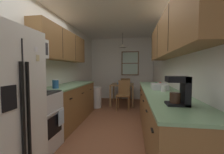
{
  "coord_description": "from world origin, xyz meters",
  "views": [
    {
      "loc": [
        0.51,
        -2.54,
        1.28
      ],
      "look_at": [
        -0.08,
        1.43,
        1.05
      ],
      "focal_mm": 23.33,
      "sensor_mm": 36.0,
      "label": 1
    }
  ],
  "objects_px": {
    "stove_range": "(35,121)",
    "microwave_over_range": "(26,47)",
    "dining_table": "(122,87)",
    "dining_chair_far": "(125,88)",
    "storage_canister": "(55,84)",
    "mug_by_coffeemaker": "(164,89)",
    "fruit_bowl": "(158,85)",
    "coffee_maker": "(180,90)",
    "dining_chair_near": "(124,93)",
    "table_serving_bowl": "(120,83)",
    "trash_bin": "(96,97)",
    "dish_rack": "(159,86)"
  },
  "relations": [
    {
      "from": "stove_range",
      "to": "microwave_over_range",
      "type": "xyz_separation_m",
      "value": [
        -0.11,
        0.0,
        1.14
      ]
    },
    {
      "from": "fruit_bowl",
      "to": "dish_rack",
      "type": "bearing_deg",
      "value": -96.51
    },
    {
      "from": "dining_table",
      "to": "mug_by_coffeemaker",
      "type": "height_order",
      "value": "mug_by_coffeemaker"
    },
    {
      "from": "storage_canister",
      "to": "dish_rack",
      "type": "distance_m",
      "value": 2.0
    },
    {
      "from": "coffee_maker",
      "to": "fruit_bowl",
      "type": "distance_m",
      "value": 1.62
    },
    {
      "from": "coffee_maker",
      "to": "trash_bin",
      "type": "bearing_deg",
      "value": 119.27
    },
    {
      "from": "storage_canister",
      "to": "mug_by_coffeemaker",
      "type": "bearing_deg",
      "value": -3.94
    },
    {
      "from": "dining_table",
      "to": "storage_canister",
      "type": "xyz_separation_m",
      "value": [
        -1.11,
        -2.56,
        0.38
      ]
    },
    {
      "from": "stove_range",
      "to": "storage_canister",
      "type": "xyz_separation_m",
      "value": [
        -0.01,
        0.63,
        0.52
      ]
    },
    {
      "from": "dining_chair_far",
      "to": "mug_by_coffeemaker",
      "type": "distance_m",
      "value": 3.47
    },
    {
      "from": "stove_range",
      "to": "coffee_maker",
      "type": "bearing_deg",
      "value": -11.47
    },
    {
      "from": "mug_by_coffeemaker",
      "to": "trash_bin",
      "type": "bearing_deg",
      "value": 128.79
    },
    {
      "from": "dining_table",
      "to": "dining_chair_far",
      "type": "xyz_separation_m",
      "value": [
        0.07,
        0.64,
        -0.11
      ]
    },
    {
      "from": "storage_canister",
      "to": "dish_rack",
      "type": "xyz_separation_m",
      "value": [
        1.99,
        0.17,
        -0.04
      ]
    },
    {
      "from": "dish_rack",
      "to": "stove_range",
      "type": "bearing_deg",
      "value": -157.87
    },
    {
      "from": "storage_canister",
      "to": "table_serving_bowl",
      "type": "xyz_separation_m",
      "value": [
        1.04,
        2.53,
        -0.23
      ]
    },
    {
      "from": "dining_table",
      "to": "coffee_maker",
      "type": "height_order",
      "value": "coffee_maker"
    },
    {
      "from": "storage_canister",
      "to": "dish_rack",
      "type": "bearing_deg",
      "value": 4.93
    },
    {
      "from": "dining_table",
      "to": "coffee_maker",
      "type": "bearing_deg",
      "value": -76.27
    },
    {
      "from": "microwave_over_range",
      "to": "mug_by_coffeemaker",
      "type": "xyz_separation_m",
      "value": [
        2.11,
        0.5,
        -0.66
      ]
    },
    {
      "from": "table_serving_bowl",
      "to": "coffee_maker",
      "type": "bearing_deg",
      "value": -75.01
    },
    {
      "from": "coffee_maker",
      "to": "dining_chair_far",
      "type": "bearing_deg",
      "value": 100.78
    },
    {
      "from": "dining_table",
      "to": "table_serving_bowl",
      "type": "height_order",
      "value": "table_serving_bowl"
    },
    {
      "from": "dining_chair_near",
      "to": "coffee_maker",
      "type": "distance_m",
      "value": 3.12
    },
    {
      "from": "stove_range",
      "to": "coffee_maker",
      "type": "height_order",
      "value": "coffee_maker"
    },
    {
      "from": "dining_chair_near",
      "to": "trash_bin",
      "type": "xyz_separation_m",
      "value": [
        -0.9,
        0.06,
        -0.16
      ]
    },
    {
      "from": "fruit_bowl",
      "to": "coffee_maker",
      "type": "bearing_deg",
      "value": -91.48
    },
    {
      "from": "dining_chair_near",
      "to": "coffee_maker",
      "type": "xyz_separation_m",
      "value": [
        0.79,
        -2.96,
        0.56
      ]
    },
    {
      "from": "dining_chair_near",
      "to": "coffee_maker",
      "type": "relative_size",
      "value": 2.97
    },
    {
      "from": "coffee_maker",
      "to": "dining_table",
      "type": "bearing_deg",
      "value": 103.73
    },
    {
      "from": "coffee_maker",
      "to": "dish_rack",
      "type": "distance_m",
      "value": 1.21
    },
    {
      "from": "dining_chair_far",
      "to": "storage_canister",
      "type": "relative_size",
      "value": 5.07
    },
    {
      "from": "coffee_maker",
      "to": "table_serving_bowl",
      "type": "bearing_deg",
      "value": 104.99
    },
    {
      "from": "mug_by_coffeemaker",
      "to": "dish_rack",
      "type": "xyz_separation_m",
      "value": [
        -0.02,
        0.31,
        -0.0
      ]
    },
    {
      "from": "stove_range",
      "to": "table_serving_bowl",
      "type": "distance_m",
      "value": 3.34
    },
    {
      "from": "storage_canister",
      "to": "mug_by_coffeemaker",
      "type": "xyz_separation_m",
      "value": [
        2.0,
        -0.14,
        -0.04
      ]
    },
    {
      "from": "trash_bin",
      "to": "coffee_maker",
      "type": "relative_size",
      "value": 2.24
    },
    {
      "from": "dish_rack",
      "to": "dining_table",
      "type": "bearing_deg",
      "value": 110.11
    },
    {
      "from": "storage_canister",
      "to": "table_serving_bowl",
      "type": "relative_size",
      "value": 0.81
    },
    {
      "from": "stove_range",
      "to": "fruit_bowl",
      "type": "distance_m",
      "value": 2.41
    },
    {
      "from": "stove_range",
      "to": "fruit_bowl",
      "type": "relative_size",
      "value": 5.48
    },
    {
      "from": "trash_bin",
      "to": "dish_rack",
      "type": "relative_size",
      "value": 1.99
    },
    {
      "from": "dining_table",
      "to": "dining_chair_near",
      "type": "bearing_deg",
      "value": -82.3
    },
    {
      "from": "stove_range",
      "to": "trash_bin",
      "type": "height_order",
      "value": "stove_range"
    },
    {
      "from": "coffee_maker",
      "to": "fruit_bowl",
      "type": "relative_size",
      "value": 1.51
    },
    {
      "from": "dining_table",
      "to": "dining_chair_far",
      "type": "height_order",
      "value": "dining_chair_far"
    },
    {
      "from": "dish_rack",
      "to": "table_serving_bowl",
      "type": "height_order",
      "value": "dish_rack"
    },
    {
      "from": "microwave_over_range",
      "to": "table_serving_bowl",
      "type": "bearing_deg",
      "value": 70.08
    },
    {
      "from": "trash_bin",
      "to": "fruit_bowl",
      "type": "height_order",
      "value": "fruit_bowl"
    },
    {
      "from": "dining_chair_near",
      "to": "dish_rack",
      "type": "xyz_separation_m",
      "value": [
        0.79,
        -1.75,
        0.45
      ]
    }
  ]
}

